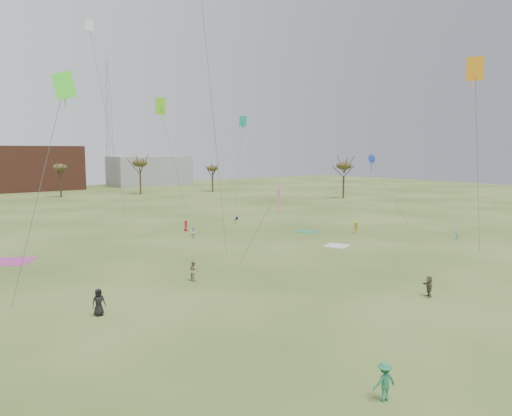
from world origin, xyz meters
TOP-DOWN VIEW (x-y plane):
  - ground at (0.00, 0.00)m, footprint 260.00×260.00m
  - flyer_near_center at (-10.85, -11.15)m, footprint 1.23×0.88m
  - spectator_fore_b at (-7.28, 11.12)m, footprint 0.65×0.83m
  - spectator_fore_c at (4.22, -3.53)m, footprint 1.18×1.46m
  - flyer_mid_a at (-16.69, 7.31)m, footprint 0.91×0.62m
  - flyer_mid_b at (21.93, 18.80)m, footprint 0.90×1.15m
  - flyer_mid_c at (27.63, 7.85)m, footprint 0.68×0.56m
  - spectator_mid_e at (2.81, 28.30)m, footprint 0.80×0.68m
  - flyer_far_b at (4.86, 33.79)m, footprint 0.85×0.77m
  - blanket_cream at (13.30, 14.15)m, footprint 3.31×3.31m
  - blanket_plum at (-17.78, 28.07)m, footprint 5.29×5.29m
  - blanket_olive at (17.31, 23.39)m, footprint 3.28×3.28m
  - camp_chair_right at (14.65, 35.95)m, footprint 0.60×0.56m
  - kites_aloft at (-1.42, 29.07)m, footprint 57.43×63.13m
  - tree_line at (-2.85, 79.12)m, footprint 117.44×49.32m
  - building_brick at (5.00, 120.00)m, footprint 26.00×16.00m
  - building_grey at (40.00, 118.00)m, footprint 24.00×12.00m
  - radio_tower at (30.00, 125.00)m, footprint 1.51×1.72m

SIDE VIEW (x-z plane):
  - ground at x=0.00m, z-range 0.00..0.00m
  - blanket_cream at x=13.30m, z-range -0.01..0.02m
  - blanket_plum at x=-17.78m, z-range -0.01..0.02m
  - blanket_olive at x=17.31m, z-range -0.01..0.02m
  - camp_chair_right at x=14.65m, z-range -0.18..0.69m
  - spectator_mid_e at x=2.81m, z-range 0.00..1.46m
  - flyer_far_b at x=4.86m, z-range 0.00..1.46m
  - flyer_mid_b at x=21.93m, z-range 0.00..1.56m
  - spectator_fore_c at x=4.22m, z-range 0.00..1.56m
  - flyer_mid_c at x=27.63m, z-range 0.00..1.62m
  - spectator_fore_b at x=-7.28m, z-range 0.00..1.68m
  - flyer_near_center at x=-10.85m, z-range 0.00..1.73m
  - flyer_mid_a at x=-16.69m, z-range 0.00..1.81m
  - building_grey at x=40.00m, z-range 0.00..9.00m
  - building_brick at x=5.00m, z-range 0.00..12.00m
  - tree_line at x=-2.85m, z-range 2.63..11.54m
  - radio_tower at x=30.00m, z-range -1.29..39.71m
  - kites_aloft at x=-1.42m, z-range 6.88..34.73m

